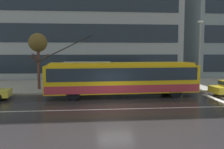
# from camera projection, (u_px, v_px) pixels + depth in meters

# --- Properties ---
(ground_plane) EXTENTS (160.00, 160.00, 0.00)m
(ground_plane) POSITION_uv_depth(u_px,v_px,m) (116.00, 105.00, 17.78)
(ground_plane) COLOR #272325
(sidewalk_slab) EXTENTS (80.00, 10.00, 0.14)m
(sidewalk_slab) POSITION_uv_depth(u_px,v_px,m) (105.00, 85.00, 27.49)
(sidewalk_slab) COLOR gray
(sidewalk_slab) RESTS_ON ground_plane
(crosswalk_stripe_edge_near) EXTENTS (0.44, 4.40, 0.01)m
(crosswalk_stripe_edge_near) POSITION_uv_depth(u_px,v_px,m) (216.00, 99.00, 19.99)
(crosswalk_stripe_edge_near) COLOR beige
(crosswalk_stripe_edge_near) RESTS_ON ground_plane
(lane_centre_line) EXTENTS (72.00, 0.14, 0.01)m
(lane_centre_line) POSITION_uv_depth(u_px,v_px,m) (118.00, 109.00, 16.59)
(lane_centre_line) COLOR silver
(lane_centre_line) RESTS_ON ground_plane
(trolleybus) EXTENTS (13.17, 2.93, 5.03)m
(trolleybus) POSITION_uv_depth(u_px,v_px,m) (122.00, 78.00, 20.91)
(trolleybus) COLOR gold
(trolleybus) RESTS_ON ground_plane
(bus_shelter) EXTENTS (4.29, 1.60, 2.61)m
(bus_shelter) POSITION_uv_depth(u_px,v_px,m) (87.00, 69.00, 23.68)
(bus_shelter) COLOR gray
(bus_shelter) RESTS_ON sidewalk_slab
(pedestrian_at_shelter) EXTENTS (1.34, 1.34, 2.06)m
(pedestrian_at_shelter) POSITION_uv_depth(u_px,v_px,m) (156.00, 71.00, 25.54)
(pedestrian_at_shelter) COLOR #515940
(pedestrian_at_shelter) RESTS_ON sidewalk_slab
(pedestrian_approaching_curb) EXTENTS (1.55, 1.55, 1.97)m
(pedestrian_approaching_curb) POSITION_uv_depth(u_px,v_px,m) (123.00, 72.00, 24.93)
(pedestrian_approaching_curb) COLOR #594F4B
(pedestrian_approaching_curb) RESTS_ON sidewalk_slab
(street_lamp) EXTENTS (0.60, 0.32, 6.44)m
(street_lamp) POSITION_uv_depth(u_px,v_px,m) (200.00, 49.00, 23.96)
(street_lamp) COLOR gray
(street_lamp) RESTS_ON sidewalk_slab
(street_tree_bare) EXTENTS (1.98, 1.93, 5.29)m
(street_tree_bare) POSITION_uv_depth(u_px,v_px,m) (38.00, 44.00, 23.87)
(street_tree_bare) COLOR brown
(street_tree_bare) RESTS_ON sidewalk_slab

